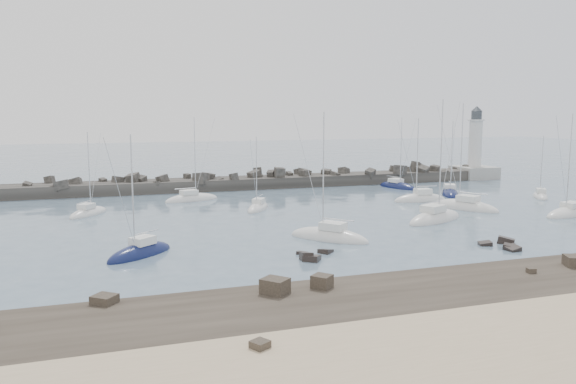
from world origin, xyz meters
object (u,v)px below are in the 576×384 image
object	(u,v)px
sailboat_2	(140,254)
sailboat_5	(329,238)
sailboat_10	(465,208)
sailboat_11	(569,214)
sailboat_8	(397,187)
sailboat_4	(192,200)
sailboat_6	(258,208)
lighthouse	(474,162)
sailboat_3	(88,214)
sailboat_7	(435,219)
sailboat_12	(540,197)
sailboat_9	(420,200)
sailboat_14	(450,194)

from	to	relation	value
sailboat_2	sailboat_5	distance (m)	18.39
sailboat_10	sailboat_11	size ratio (longest dim) A/B	1.11
sailboat_2	sailboat_11	world-z (taller)	sailboat_11
sailboat_8	sailboat_11	world-z (taller)	sailboat_11
sailboat_4	sailboat_6	bearing A→B (deg)	-55.96
lighthouse	sailboat_3	xyz separation A→B (m)	(-70.50, -18.53, -2.96)
sailboat_3	sailboat_7	xyz separation A→B (m)	(38.61, -17.00, 0.02)
sailboat_7	sailboat_8	size ratio (longest dim) A/B	1.19
sailboat_6	sailboat_12	bearing A→B (deg)	-4.30
sailboat_6	sailboat_9	world-z (taller)	sailboat_9
sailboat_9	sailboat_14	xyz separation A→B (m)	(7.83, 4.19, -0.02)
sailboat_6	sailboat_7	world-z (taller)	sailboat_7
sailboat_7	sailboat_11	size ratio (longest dim) A/B	1.14
lighthouse	sailboat_11	size ratio (longest dim) A/B	1.08
sailboat_11	sailboat_8	bearing A→B (deg)	103.28
sailboat_3	sailboat_14	xyz separation A→B (m)	(52.79, 0.67, 0.01)
sailboat_2	sailboat_12	xyz separation A→B (m)	(59.22, 16.67, -0.02)
sailboat_7	sailboat_12	size ratio (longest dim) A/B	1.52
lighthouse	sailboat_5	size ratio (longest dim) A/B	1.07
sailboat_9	sailboat_10	xyz separation A→B (m)	(1.98, -7.62, -0.01)
sailboat_12	lighthouse	bearing A→B (deg)	75.05
sailboat_4	sailboat_7	bearing A→B (deg)	-44.82
sailboat_2	sailboat_14	bearing A→B (deg)	26.03
sailboat_11	sailboat_12	bearing A→B (deg)	59.75
sailboat_6	sailboat_11	bearing A→B (deg)	-24.88
sailboat_2	sailboat_3	distance (m)	23.30
lighthouse	sailboat_8	size ratio (longest dim) A/B	1.14
lighthouse	sailboat_4	world-z (taller)	lighthouse
sailboat_9	sailboat_10	bearing A→B (deg)	-75.44
lighthouse	sailboat_11	distance (m)	40.51
sailboat_3	sailboat_5	xyz separation A→B (m)	(23.06, -22.11, 0.02)
sailboat_7	sailboat_10	bearing A→B (deg)	35.13
sailboat_2	sailboat_14	distance (m)	53.53
sailboat_4	sailboat_10	bearing A→B (deg)	-29.47
sailboat_4	sailboat_7	size ratio (longest dim) A/B	0.85
sailboat_4	sailboat_8	xyz separation A→B (m)	(35.25, 3.09, -0.00)
lighthouse	sailboat_14	distance (m)	25.32
sailboat_7	sailboat_5	bearing A→B (deg)	-161.80
sailboat_9	sailboat_7	bearing A→B (deg)	-115.21
sailboat_8	lighthouse	bearing A→B (deg)	20.46
sailboat_6	sailboat_10	world-z (taller)	sailboat_10
sailboat_5	sailboat_12	xyz separation A→B (m)	(40.84, 15.96, -0.02)
sailboat_2	sailboat_10	size ratio (longest dim) A/B	0.78
sailboat_5	sailboat_14	size ratio (longest dim) A/B	1.10
sailboat_10	sailboat_14	xyz separation A→B (m)	(5.85, 11.82, -0.01)
sailboat_10	sailboat_5	bearing A→B (deg)	-155.32
sailboat_10	sailboat_3	bearing A→B (deg)	166.65
sailboat_6	sailboat_3	bearing A→B (deg)	172.06
sailboat_2	sailboat_4	bearing A→B (deg)	72.99
sailboat_8	sailboat_10	size ratio (longest dim) A/B	0.86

